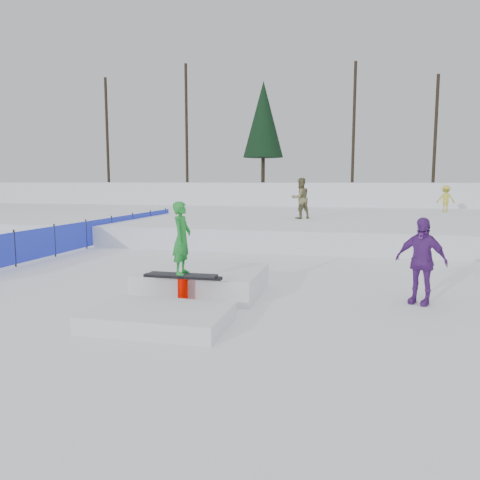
% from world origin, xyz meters
% --- Properties ---
extents(ground, '(120.00, 120.00, 0.00)m').
position_xyz_m(ground, '(0.00, 0.00, 0.00)').
color(ground, white).
extents(snow_berm, '(60.00, 14.00, 2.40)m').
position_xyz_m(snow_berm, '(0.00, 30.00, 1.20)').
color(snow_berm, white).
rests_on(snow_berm, ground).
extents(snow_midrise, '(50.00, 18.00, 0.80)m').
position_xyz_m(snow_midrise, '(0.00, 16.00, 0.40)').
color(snow_midrise, white).
rests_on(snow_midrise, ground).
extents(safety_fence, '(0.05, 16.00, 1.10)m').
position_xyz_m(safety_fence, '(-6.50, 6.60, 0.55)').
color(safety_fence, '#2535DD').
rests_on(safety_fence, ground).
extents(treeline, '(40.24, 4.22, 10.50)m').
position_xyz_m(treeline, '(6.18, 28.28, 7.45)').
color(treeline, black).
rests_on(treeline, snow_berm).
extents(walker_olive, '(1.14, 1.11, 1.86)m').
position_xyz_m(walker_olive, '(0.78, 12.60, 1.73)').
color(walker_olive, olive).
rests_on(walker_olive, snow_midrise).
extents(walker_ygreen, '(0.95, 0.55, 1.47)m').
position_xyz_m(walker_ygreen, '(8.10, 19.05, 1.53)').
color(walker_ygreen, gold).
rests_on(walker_ygreen, snow_midrise).
extents(spectator_purple, '(1.13, 0.87, 1.79)m').
position_xyz_m(spectator_purple, '(4.50, 1.16, 0.89)').
color(spectator_purple, '#5F2787').
rests_on(spectator_purple, ground).
extents(jib_rail_feature, '(2.60, 4.40, 2.11)m').
position_xyz_m(jib_rail_feature, '(-0.11, 0.28, 0.30)').
color(jib_rail_feature, white).
rests_on(jib_rail_feature, ground).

